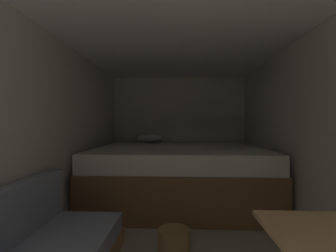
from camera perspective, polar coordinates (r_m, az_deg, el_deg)
The scene contains 7 objects.
ground_plane at distance 2.63m, azimuth 2.70°, elevation -26.37°, with size 6.97×6.97×0.00m, color #A39984.
wall_back at distance 4.85m, azimuth 2.65°, elevation -0.99°, with size 2.72×0.05×2.11m, color silver.
wall_left at distance 2.69m, azimuth -26.99°, elevation -2.30°, with size 0.05×4.97×2.11m, color silver.
wall_right at distance 2.70m, azimuth 32.35°, elevation -2.33°, with size 0.05×4.97×2.11m, color silver.
ceiling_slab at distance 2.53m, azimuth 2.72°, elevation 22.67°, with size 2.72×4.97×0.05m, color white.
bed at distance 3.82m, azimuth 2.61°, elevation -11.13°, with size 2.50×2.08×1.00m.
wicker_basket at distance 2.49m, azimuth 1.55°, elevation -25.40°, with size 0.30×0.30×0.20m.
Camera 1 is at (-0.00, -0.38, 1.19)m, focal length 25.68 mm.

